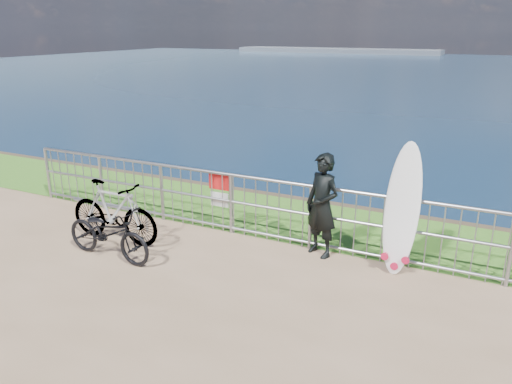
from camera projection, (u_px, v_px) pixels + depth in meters
The scene contains 8 objects.
grass_strip at pixel (281, 217), 9.78m from camera, with size 120.00×120.00×0.00m, color #35701F.
seascape at pixel (336, 53), 152.79m from camera, with size 260.00×260.00×5.00m.
railing at pixel (257, 207), 8.66m from camera, with size 10.06×0.10×1.13m.
surfer at pixel (322, 206), 7.94m from camera, with size 0.62×0.41×1.70m, color black.
surfboard at pixel (401, 214), 7.39m from camera, with size 0.55×0.50×2.00m.
bicycle_near at pixel (108, 233), 7.93m from camera, with size 0.58×1.67×0.88m, color black.
bicycle_far at pixel (114, 212), 8.55m from camera, with size 0.51×1.80×1.08m, color black.
bike_rack at pixel (111, 208), 9.36m from camera, with size 1.84×0.05×0.38m.
Camera 1 is at (3.57, -5.72, 3.55)m, focal length 35.00 mm.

